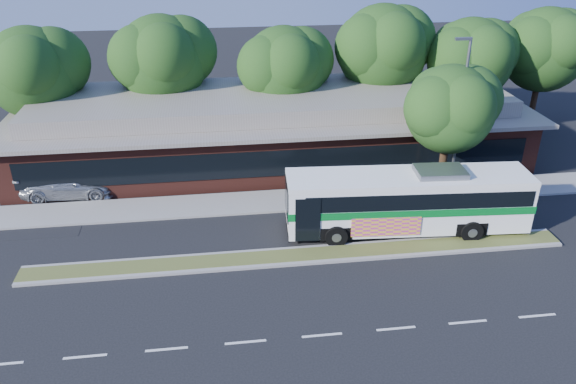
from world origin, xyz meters
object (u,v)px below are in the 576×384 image
at_px(lamp_post, 459,115).
at_px(sidewalk_tree, 456,106).
at_px(sedan, 68,183).
at_px(transit_bus, 409,197).

bearing_deg(lamp_post, sidewalk_tree, 114.04).
xyz_separation_m(sedan, sidewalk_tree, (21.78, -2.45, 4.50)).
relative_size(lamp_post, transit_bus, 0.73).
bearing_deg(sedan, sidewalk_tree, -95.04).
height_order(lamp_post, sidewalk_tree, lamp_post).
relative_size(lamp_post, sedan, 1.69).
relative_size(transit_bus, sedan, 2.31).
distance_m(lamp_post, sedan, 22.47).
bearing_deg(lamp_post, sedan, 172.80).
distance_m(lamp_post, sidewalk_tree, 0.51).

